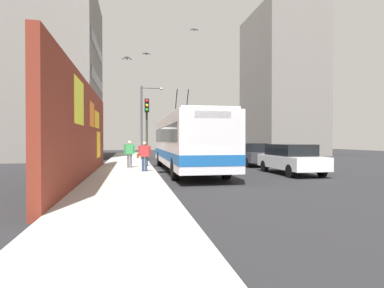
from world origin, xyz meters
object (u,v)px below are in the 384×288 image
Objects in this scene: parked_car_white at (291,158)px; parked_car_silver at (226,151)px; street_lamp at (144,117)px; city_bus at (186,141)px; parked_car_dark_gray at (250,154)px; pedestrian_at_curb at (144,154)px; pedestrian_midblock at (129,152)px; traffic_light at (147,121)px.

parked_car_silver is (11.52, 0.00, -0.00)m from parked_car_white.
parked_car_white is at bearing -149.39° from street_lamp.
city_bus is at bearing 150.09° from parked_car_silver.
street_lamp is at bearing 48.43° from parked_car_dark_gray.
street_lamp reaches higher than city_bus.
parked_car_dark_gray is 8.82m from pedestrian_at_curb.
pedestrian_midblock is (3.81, 8.42, 0.26)m from parked_car_white.
parked_car_dark_gray is at bearing -76.71° from pedestrian_midblock.
parked_car_dark_gray is (3.32, -5.20, -0.92)m from city_bus.
parked_car_white is 2.80× the size of pedestrian_midblock.
city_bus is at bearing -112.52° from pedestrian_midblock.
parked_car_white is 11.52m from parked_car_silver.
city_bus reaches higher than parked_car_dark_gray.
pedestrian_at_curb reaches higher than parked_car_dark_gray.
parked_car_dark_gray is at bearing -131.57° from street_lamp.
street_lamp is (10.81, -0.41, 2.77)m from pedestrian_at_curb.
parked_car_white is 7.76m from pedestrian_at_curb.
parked_car_dark_gray is at bearing -57.44° from city_bus.
city_bus is at bearing -133.71° from traffic_light.
pedestrian_midblock is 0.38× the size of traffic_light.
parked_car_silver is 2.73× the size of pedestrian_midblock.
parked_car_silver is at bearing -36.98° from pedestrian_at_curb.
pedestrian_at_curb is 3.72m from traffic_light.
street_lamp is at bearing 84.61° from parked_car_silver.
pedestrian_midblock is (2.42, 0.79, 0.04)m from pedestrian_at_curb.
pedestrian_at_curb reaches higher than parked_car_silver.
pedestrian_at_curb reaches higher than parked_car_white.
pedestrian_midblock is at bearing 17.97° from pedestrian_at_curb.
city_bus is 2.75m from pedestrian_at_curb.
traffic_light is (-1.26, 7.35, 2.18)m from parked_car_dark_gray.
street_lamp is at bearing 11.72° from city_bus.
pedestrian_midblock reaches higher than pedestrian_at_curb.
city_bus reaches higher than traffic_light.
traffic_light is at bearing -5.07° from pedestrian_at_curb.
parked_car_white and parked_car_silver have the same top height.
street_lamp reaches higher than parked_car_white.
parked_car_white is 1.06× the size of traffic_light.
parked_car_dark_gray is (5.80, 0.00, -0.00)m from parked_car_white.
pedestrian_at_curb is 2.55m from pedestrian_midblock.
traffic_light is (-6.98, 7.35, 2.18)m from parked_car_silver.
pedestrian_midblock is at bearing 171.86° from street_lamp.
city_bus is 7.80× the size of pedestrian_at_curb.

